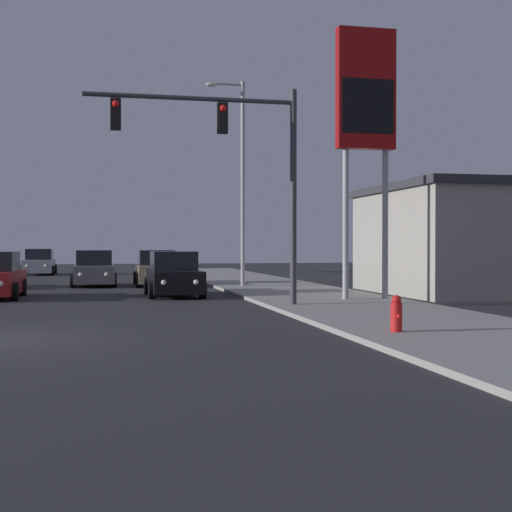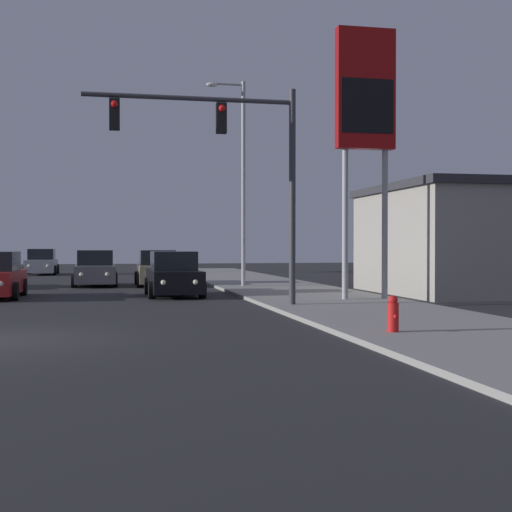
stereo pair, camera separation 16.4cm
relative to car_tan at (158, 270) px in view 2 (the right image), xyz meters
The scene contains 10 objects.
sidewalk_right 10.09m from the car_tan, 60.99° to the right, with size 5.00×60.00×0.12m.
building_gas_station 15.56m from the car_tan, 30.27° to the right, with size 10.30×8.30×4.30m.
car_tan is the anchor object (origin of this frame).
car_silver 15.83m from the car_tan, 114.29° to the left, with size 2.04×4.31×1.68m.
car_grey 2.92m from the car_tan, behind, with size 2.04×4.32×1.68m.
car_black 7.04m from the car_tan, 89.02° to the right, with size 2.04×4.32×1.68m.
traffic_light_mast 13.60m from the car_tan, 83.75° to the right, with size 6.31×0.36×6.50m.
street_lamp 6.29m from the car_tan, 40.73° to the right, with size 1.74×0.24×9.00m.
gas_station_sign 14.13m from the car_tan, 61.65° to the right, with size 2.00×0.42×9.00m.
fire_hydrant 20.33m from the car_tan, 80.25° to the right, with size 0.24×0.34×0.76m.
Camera 2 is at (2.28, -15.02, 1.91)m, focal length 50.00 mm.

